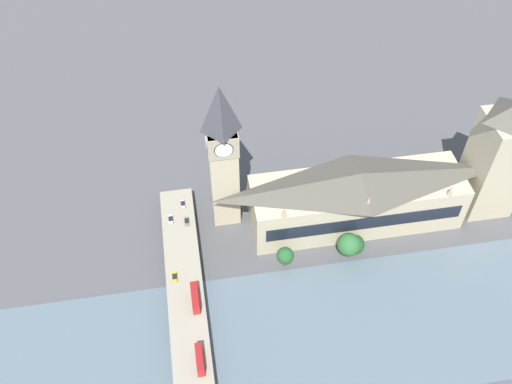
# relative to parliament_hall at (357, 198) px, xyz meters

# --- Properties ---
(ground_plane) EXTENTS (600.00, 600.00, 0.00)m
(ground_plane) POSITION_rel_parliament_hall_xyz_m (-15.16, 8.00, -13.87)
(ground_plane) COLOR #4C4C4F
(river_water) EXTENTS (56.58, 360.00, 0.30)m
(river_water) POSITION_rel_parliament_hall_xyz_m (-49.45, 8.00, -13.72)
(river_water) COLOR slate
(river_water) RESTS_ON ground_plane
(parliament_hall) EXTENTS (24.80, 86.78, 27.91)m
(parliament_hall) POSITION_rel_parliament_hall_xyz_m (0.00, 0.00, 0.00)
(parliament_hall) COLOR #C1B28E
(parliament_hall) RESTS_ON ground_plane
(clock_tower) EXTENTS (12.20, 12.20, 68.55)m
(clock_tower) POSITION_rel_parliament_hall_xyz_m (11.18, 52.89, 22.14)
(clock_tower) COLOR #C1B28E
(clock_tower) RESTS_ON ground_plane
(victoria_tower) EXTENTS (19.40, 19.40, 60.37)m
(victoria_tower) POSITION_rel_parliament_hall_xyz_m (0.06, -57.09, 14.32)
(victoria_tower) COLOR #C1B28E
(victoria_tower) RESTS_ON ground_plane
(road_bridge) EXTENTS (145.15, 13.61, 6.32)m
(road_bridge) POSITION_rel_parliament_hall_xyz_m (-49.45, 73.20, -8.72)
(road_bridge) COLOR gray
(road_bridge) RESTS_ON ground_plane
(double_decker_bus_lead) EXTENTS (11.49, 2.63, 4.96)m
(double_decker_bus_lead) POSITION_rel_parliament_hall_xyz_m (-33.25, 69.77, -4.81)
(double_decker_bus_lead) COLOR red
(double_decker_bus_lead) RESTS_ON road_bridge
(double_decker_bus_rear) EXTENTS (10.43, 2.47, 4.82)m
(double_decker_bus_rear) POSITION_rel_parliament_hall_xyz_m (-57.31, 70.44, -4.90)
(double_decker_bus_rear) COLOR red
(double_decker_bus_rear) RESTS_ON road_bridge
(car_northbound_lead) EXTENTS (4.52, 1.77, 1.37)m
(car_northbound_lead) POSITION_rel_parliament_hall_xyz_m (4.56, 69.91, -6.85)
(car_northbound_lead) COLOR slate
(car_northbound_lead) RESTS_ON road_bridge
(car_northbound_mid) EXTENTS (4.43, 1.82, 1.36)m
(car_northbound_mid) POSITION_rel_parliament_hall_xyz_m (-21.73, 76.63, -6.85)
(car_northbound_mid) COLOR gold
(car_northbound_mid) RESTS_ON road_bridge
(car_southbound_lead) EXTENTS (4.13, 1.77, 1.32)m
(car_southbound_lead) POSITION_rel_parliament_hall_xyz_m (14.22, 70.73, -6.88)
(car_southbound_lead) COLOR silver
(car_southbound_lead) RESTS_ON road_bridge
(car_southbound_tail) EXTENTS (4.46, 1.93, 1.29)m
(car_southbound_tail) POSITION_rel_parliament_hall_xyz_m (6.70, 76.30, -6.88)
(car_southbound_tail) COLOR silver
(car_southbound_tail) RESTS_ON road_bridge
(tree_embankment_near) EXTENTS (8.08, 8.08, 10.16)m
(tree_embankment_near) POSITION_rel_parliament_hall_xyz_m (-17.48, 5.05, -7.75)
(tree_embankment_near) COLOR brown
(tree_embankment_near) RESTS_ON ground_plane
(tree_embankment_mid) EXTENTS (6.92, 6.92, 9.79)m
(tree_embankment_mid) POSITION_rel_parliament_hall_xyz_m (-18.46, 33.33, -7.56)
(tree_embankment_mid) COLOR brown
(tree_embankment_mid) RESTS_ON ground_plane
(tree_embankment_far) EXTENTS (9.42, 9.42, 11.96)m
(tree_embankment_far) POSITION_rel_parliament_hall_xyz_m (-17.90, 7.56, -6.62)
(tree_embankment_far) COLOR brown
(tree_embankment_far) RESTS_ON ground_plane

